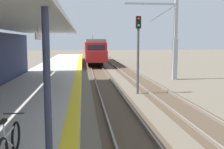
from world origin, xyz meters
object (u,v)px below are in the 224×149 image
object	(u,v)px
bicycle_beside_commuter	(9,144)
catenary_pylon_far_side	(172,41)
rail_signal_post	(138,47)
approaching_train	(94,50)

from	to	relation	value
bicycle_beside_commuter	catenary_pylon_far_side	bearing A→B (deg)	61.47
rail_signal_post	catenary_pylon_far_side	bearing A→B (deg)	54.57
approaching_train	bicycle_beside_commuter	distance (m)	38.30
approaching_train	rail_signal_post	distance (m)	26.49
rail_signal_post	catenary_pylon_far_side	world-z (taller)	catenary_pylon_far_side
approaching_train	bicycle_beside_commuter	world-z (taller)	approaching_train
rail_signal_post	catenary_pylon_far_side	xyz separation A→B (m)	(4.50, 6.33, 0.41)
approaching_train	catenary_pylon_far_side	bearing A→B (deg)	-72.28
approaching_train	rail_signal_post	size ratio (longest dim) A/B	3.77
approaching_train	bicycle_beside_commuter	bearing A→B (deg)	-95.11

